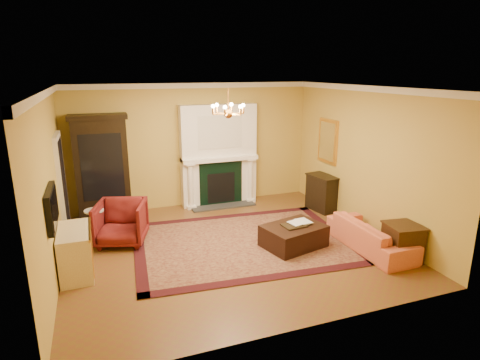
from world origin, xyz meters
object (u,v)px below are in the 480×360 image
commode (76,252)px  leather_ottoman (293,236)px  china_cabinet (102,170)px  console_table (322,193)px  wingback_armchair (121,221)px  end_table (403,243)px  pedestal_table (95,223)px  coral_sofa (371,231)px

commode → leather_ottoman: commode is taller
leather_ottoman → commode: bearing=161.5°
commode → china_cabinet: bearing=77.3°
china_cabinet → commode: size_ratio=2.16×
china_cabinet → console_table: china_cabinet is taller
china_cabinet → commode: bearing=-101.1°
commode → leather_ottoman: bearing=-5.0°
wingback_armchair → end_table: 5.27m
pedestal_table → leather_ottoman: 3.89m
wingback_armchair → console_table: size_ratio=1.12×
coral_sofa → leather_ottoman: 1.46m
wingback_armchair → console_table: 4.72m
pedestal_table → console_table: size_ratio=0.80×
commode → leather_ottoman: (3.89, -0.30, -0.17)m
china_cabinet → commode: china_cabinet is taller
commode → console_table: 5.67m
console_table → leather_ottoman: 2.32m
china_cabinet → pedestal_table: (-0.24, -1.38, -0.75)m
end_table → leather_ottoman: size_ratio=0.57×
wingback_armchair → leather_ottoman: wingback_armchair is taller
end_table → console_table: size_ratio=0.77×
console_table → coral_sofa: bearing=-106.5°
wingback_armchair → pedestal_table: bearing=171.9°
leather_ottoman → pedestal_table: bearing=142.5°
china_cabinet → leather_ottoman: 4.52m
leather_ottoman → wingback_armchair: bearing=142.8°
console_table → commode: bearing=-175.2°
pedestal_table → end_table: pedestal_table is taller
coral_sofa → commode: bearing=80.0°
pedestal_table → end_table: (5.13, -2.71, -0.07)m
wingback_armchair → end_table: size_ratio=1.46×
commode → leather_ottoman: size_ratio=0.94×
wingback_armchair → coral_sofa: size_ratio=0.49×
coral_sofa → end_table: coral_sofa is taller
console_table → leather_ottoman: (-1.62, -1.65, -0.19)m
china_cabinet → console_table: bearing=-13.4°
china_cabinet → end_table: bearing=-38.8°
end_table → wingback_armchair: bearing=151.9°
console_table → leather_ottoman: bearing=-143.5°
wingback_armchair → leather_ottoman: (3.08, -1.32, -0.24)m
wingback_armchair → commode: bearing=-111.0°
coral_sofa → pedestal_table: bearing=66.2°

